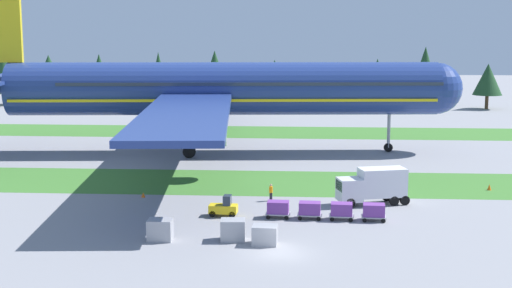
# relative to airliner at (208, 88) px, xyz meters

# --- Properties ---
(ground_plane) EXTENTS (400.00, 400.00, 0.00)m
(ground_plane) POSITION_rel_airliner_xyz_m (11.24, -44.94, -8.82)
(ground_plane) COLOR gray
(grass_strip_near) EXTENTS (320.00, 13.33, 0.01)m
(grass_strip_near) POSITION_rel_airliner_xyz_m (11.24, -19.16, -8.81)
(grass_strip_near) COLOR #3D752D
(grass_strip_near) RESTS_ON ground
(grass_strip_far) EXTENTS (320.00, 13.33, 0.01)m
(grass_strip_far) POSITION_rel_airliner_xyz_m (11.24, 19.51, -8.81)
(grass_strip_far) COLOR #3D752D
(grass_strip_far) RESTS_ON ground
(airliner) EXTENTS (69.47, 85.59, 24.59)m
(airliner) POSITION_rel_airliner_xyz_m (0.00, 0.00, 0.00)
(airliner) COLOR navy
(airliner) RESTS_ON ground
(baggage_tug) EXTENTS (2.67, 1.44, 1.97)m
(baggage_tug) POSITION_rel_airliner_xyz_m (5.73, -33.90, -8.00)
(baggage_tug) COLOR yellow
(baggage_tug) RESTS_ON ground
(cargo_dolly_lead) EXTENTS (2.28, 1.62, 1.55)m
(cargo_dolly_lead) POSITION_rel_airliner_xyz_m (10.75, -34.19, -7.90)
(cargo_dolly_lead) COLOR #A3A3A8
(cargo_dolly_lead) RESTS_ON ground
(cargo_dolly_second) EXTENTS (2.28, 1.62, 1.55)m
(cargo_dolly_second) POSITION_rel_airliner_xyz_m (13.64, -34.35, -7.90)
(cargo_dolly_second) COLOR #A3A3A8
(cargo_dolly_second) RESTS_ON ground
(cargo_dolly_third) EXTENTS (2.28, 1.62, 1.55)m
(cargo_dolly_third) POSITION_rel_airliner_xyz_m (16.54, -34.51, -7.90)
(cargo_dolly_third) COLOR #A3A3A8
(cargo_dolly_third) RESTS_ON ground
(cargo_dolly_fourth) EXTENTS (2.28, 1.62, 1.55)m
(cargo_dolly_fourth) POSITION_rel_airliner_xyz_m (19.43, -34.68, -7.90)
(cargo_dolly_fourth) COLOR #A3A3A8
(cargo_dolly_fourth) RESTS_ON ground
(catering_truck) EXTENTS (7.31, 3.99, 3.58)m
(catering_truck) POSITION_rel_airliner_xyz_m (19.91, -28.40, -6.86)
(catering_truck) COLOR silver
(catering_truck) RESTS_ON ground
(ground_crew_marshaller) EXTENTS (0.36, 0.51, 1.74)m
(ground_crew_marshaller) POSITION_rel_airliner_xyz_m (9.80, -27.69, -7.87)
(ground_crew_marshaller) COLOR black
(ground_crew_marshaller) RESTS_ON ground
(uld_container_0) EXTENTS (2.01, 1.61, 1.76)m
(uld_container_0) POSITION_rel_airliner_xyz_m (1.30, -41.96, -7.94)
(uld_container_0) COLOR #A3A3A8
(uld_container_0) RESTS_ON ground
(uld_container_1) EXTENTS (2.09, 1.72, 1.75)m
(uld_container_1) POSITION_rel_airliner_xyz_m (7.29, -41.57, -7.94)
(uld_container_1) COLOR #A3A3A8
(uld_container_1) RESTS_ON ground
(uld_container_2) EXTENTS (2.09, 1.71, 1.57)m
(uld_container_2) POSITION_rel_airliner_xyz_m (9.98, -42.56, -8.03)
(uld_container_2) COLOR #A3A3A8
(uld_container_2) RESTS_ON ground
(taxiway_marker_0) EXTENTS (0.44, 0.44, 0.66)m
(taxiway_marker_0) POSITION_rel_airliner_xyz_m (32.92, -21.34, -8.49)
(taxiway_marker_0) COLOR orange
(taxiway_marker_0) RESTS_ON ground
(taxiway_marker_1) EXTENTS (0.44, 0.44, 0.50)m
(taxiway_marker_1) POSITION_rel_airliner_xyz_m (-3.36, -26.97, -8.57)
(taxiway_marker_1) COLOR orange
(taxiway_marker_1) RESTS_ON ground
(distant_tree_line) EXTENTS (158.59, 10.04, 12.66)m
(distant_tree_line) POSITION_rel_airliner_xyz_m (6.83, 56.64, -1.97)
(distant_tree_line) COLOR #4C3823
(distant_tree_line) RESTS_ON ground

